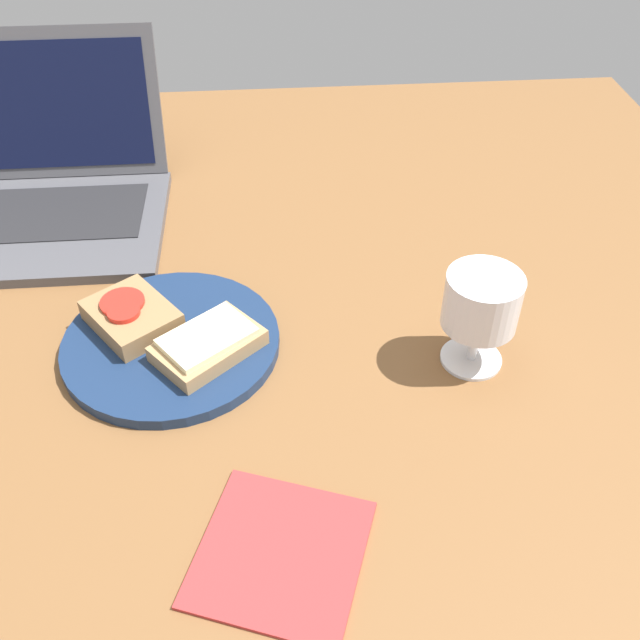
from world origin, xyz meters
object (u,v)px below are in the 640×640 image
sandwich_with_cheese (208,344)px  sandwich_with_tomato (131,316)px  wine_glass (481,305)px  laptop (44,183)px  plate (172,343)px  napkin (281,553)px

sandwich_with_cheese → sandwich_with_tomato: bearing=149.4°
sandwich_with_tomato → wine_glass: (37.83, -7.41, 5.20)cm
sandwich_with_tomato → laptop: bearing=118.3°
plate → laptop: laptop is taller
sandwich_with_cheese → wine_glass: 29.51cm
plate → sandwich_with_tomato: size_ratio=1.91×
plate → wine_glass: size_ratio=2.11×
sandwich_with_tomato → wine_glass: bearing=-11.1°
plate → laptop: bearing=122.6°
wine_glass → plate: bearing=171.8°
sandwich_with_tomato → laptop: size_ratio=0.39×
sandwich_with_cheese → wine_glass: size_ratio=1.15×
sandwich_with_cheese → napkin: sandwich_with_cheese is taller
sandwich_with_tomato → napkin: 33.66cm
plate → wine_glass: wine_glass is taller
plate → sandwich_with_cheese: bearing=-30.8°
sandwich_with_tomato → plate: bearing=-30.5°
wine_glass → laptop: bearing=146.3°
plate → laptop: size_ratio=0.74×
laptop → napkin: bearing=-61.9°
wine_glass → napkin: 32.30cm
plate → sandwich_with_tomato: bearing=149.5°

